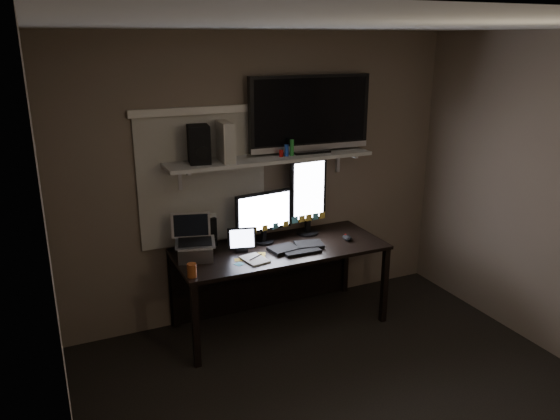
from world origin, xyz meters
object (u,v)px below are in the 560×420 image
cup (192,270)px  speaker (199,144)px  monitor_portrait (308,196)px  desk (275,261)px  tablet (241,240)px  laptop (195,239)px  tv (310,114)px  keyboard (296,247)px  mouse (347,238)px  monitor_landscape (264,217)px  game_console (225,142)px

cup → speaker: 1.01m
monitor_portrait → desk: bearing=-170.1°
desk → tablet: (-0.33, -0.07, 0.28)m
laptop → tv: size_ratio=0.32×
desk → keyboard: size_ratio=3.74×
desk → cup: size_ratio=17.12×
laptop → keyboard: bearing=6.7°
keyboard → mouse: size_ratio=4.08×
monitor_portrait → laptop: 1.12m
monitor_landscape → laptop: size_ratio=1.51×
laptop → game_console: game_console is taller
desk → cup: 0.96m
cup → game_console: bearing=46.0°
keyboard → game_console: size_ratio=1.50×
tv → game_console: 0.81m
desk → keyboard: (0.11, -0.20, 0.19)m
game_console → speaker: (-0.21, 0.03, -0.01)m
keyboard → tablet: bearing=163.9°
game_console → tv: bearing=8.1°
tv → game_console: bearing=-173.8°
laptop → speaker: speaker is taller
mouse → monitor_portrait: bearing=137.5°
monitor_landscape → speaker: bearing=167.0°
speaker → cup: bearing=-106.8°
keyboard → monitor_portrait: bearing=50.0°
monitor_landscape → tablet: monitor_landscape is taller
desk → tv: bearing=17.2°
keyboard → speaker: speaker is taller
keyboard → cup: cup is taller
keyboard → laptop: (-0.84, 0.13, 0.16)m
monitor_landscape → speaker: speaker is taller
monitor_landscape → mouse: bearing=-25.9°
mouse → laptop: size_ratio=0.33×
tv → mouse: bearing=-53.2°
mouse → tv: size_ratio=0.11×
monitor_portrait → game_console: bearing=178.0°
monitor_landscape → tv: (0.47, 0.08, 0.85)m
desk → laptop: bearing=-174.0°
game_console → tablet: bearing=-57.8°
monitor_landscape → laptop: bearing=-176.7°
desk → game_console: (-0.40, 0.07, 1.09)m
cup → speaker: bearing=64.1°
keyboard → mouse: (0.50, -0.00, 0.01)m
monitor_landscape → speaker: size_ratio=1.77×
game_console → monitor_landscape: bearing=-1.3°
desk → monitor_landscape: 0.42m
monitor_landscape → tv: bearing=3.3°
monitor_landscape → cup: monitor_landscape is taller
laptop → desk: bearing=21.3°
tablet → speaker: 0.86m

